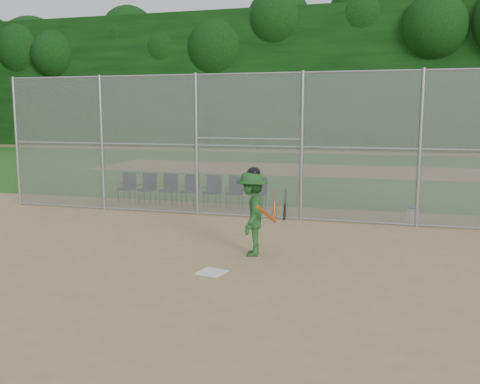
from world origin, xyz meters
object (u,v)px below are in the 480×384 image
(home_plate, at_px, (212,272))
(batter_at_plate, at_px, (252,213))
(water_cooler, at_px, (413,214))
(chair_0, at_px, (126,188))

(home_plate, height_order, batter_at_plate, batter_at_plate)
(water_cooler, height_order, chair_0, chair_0)
(batter_at_plate, bearing_deg, water_cooler, 53.29)
(batter_at_plate, distance_m, chair_0, 7.67)
(home_plate, height_order, water_cooler, water_cooler)
(water_cooler, xyz_separation_m, chair_0, (-8.93, 0.77, 0.27))
(water_cooler, bearing_deg, batter_at_plate, -126.71)
(home_plate, bearing_deg, chair_0, 128.29)
(water_cooler, bearing_deg, chair_0, 175.09)
(home_plate, relative_size, water_cooler, 1.07)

